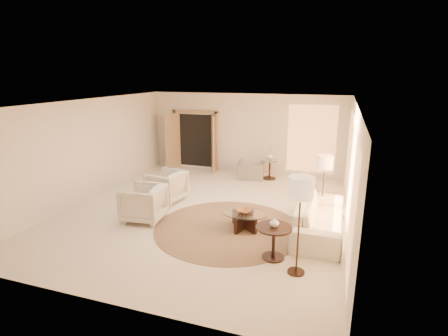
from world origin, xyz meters
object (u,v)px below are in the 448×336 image
(armchair_left, at_px, (166,184))
(side_vase, at_px, (270,156))
(floor_lamp_near, at_px, (325,165))
(end_vase, at_px, (274,222))
(bowl, at_px, (244,211))
(sofa, at_px, (319,217))
(side_table, at_px, (270,167))
(accent_chair, at_px, (251,168))
(armchair_right, at_px, (143,201))
(coffee_table, at_px, (244,219))
(end_table, at_px, (274,237))
(floor_lamp_far, at_px, (301,192))

(armchair_left, xyz_separation_m, side_vase, (2.35, 2.98, 0.31))
(floor_lamp_near, height_order, end_vase, floor_lamp_near)
(bowl, distance_m, end_vase, 1.45)
(sofa, height_order, end_vase, end_vase)
(end_vase, bearing_deg, side_table, 102.14)
(sofa, bearing_deg, armchair_left, 79.87)
(armchair_left, distance_m, accent_chair, 3.28)
(end_vase, bearing_deg, armchair_right, 166.14)
(coffee_table, bearing_deg, side_vase, 93.28)
(side_table, bearing_deg, floor_lamp_near, -55.40)
(armchair_right, bearing_deg, floor_lamp_near, 105.69)
(floor_lamp_near, distance_m, side_vase, 3.34)
(accent_chair, bearing_deg, sofa, 117.81)
(bowl, height_order, end_vase, end_vase)
(end_table, height_order, side_vase, side_vase)
(end_vase, bearing_deg, sofa, 62.27)
(sofa, xyz_separation_m, bowl, (-1.64, -0.34, 0.07))
(sofa, xyz_separation_m, side_table, (-1.87, 3.75, 0.04))
(floor_lamp_near, distance_m, bowl, 2.32)
(bowl, bearing_deg, armchair_right, -173.69)
(accent_chair, height_order, bowl, accent_chair)
(end_table, distance_m, floor_lamp_near, 2.73)
(end_vase, height_order, side_vase, side_vase)
(floor_lamp_far, xyz_separation_m, side_vase, (-1.61, 5.58, -0.75))
(armchair_left, distance_m, floor_lamp_near, 4.32)
(sofa, bearing_deg, armchair_right, 98.80)
(armchair_right, height_order, side_table, armchair_right)
(bowl, bearing_deg, coffee_table, 90.00)
(side_vase, bearing_deg, armchair_left, -128.26)
(armchair_left, bearing_deg, sofa, 89.00)
(armchair_left, distance_m, end_table, 4.11)
(armchair_right, height_order, accent_chair, armchair_right)
(armchair_right, relative_size, side_table, 1.41)
(end_table, relative_size, side_vase, 3.05)
(end_table, height_order, floor_lamp_near, floor_lamp_near)
(accent_chair, relative_size, bowl, 2.68)
(armchair_left, bearing_deg, floor_lamp_near, 102.96)
(floor_lamp_near, xyz_separation_m, end_vase, (-0.76, -2.48, -0.58))
(sofa, relative_size, side_vase, 11.03)
(sofa, xyz_separation_m, end_table, (-0.76, -1.44, 0.08))
(coffee_table, bearing_deg, accent_chair, 102.08)
(armchair_left, xyz_separation_m, bowl, (2.58, -1.12, -0.03))
(side_table, distance_m, bowl, 4.10)
(sofa, relative_size, bowl, 7.61)
(sofa, distance_m, bowl, 1.68)
(bowl, bearing_deg, accent_chair, 102.08)
(armchair_right, bearing_deg, side_vase, 146.70)
(coffee_table, bearing_deg, side_table, 93.28)
(end_vase, distance_m, side_vase, 5.31)
(coffee_table, xyz_separation_m, floor_lamp_far, (1.38, -1.49, 1.29))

